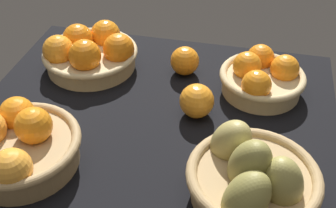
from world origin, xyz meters
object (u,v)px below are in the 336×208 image
basket_far_right (19,145)px  loose_orange_back_gap (185,61)px  basket_near_right (90,52)px  loose_orange_front_gap (197,101)px  basket_far_left_pears (252,178)px  basket_near_left (262,77)px

basket_far_right → loose_orange_back_gap: basket_far_right is taller
basket_near_right → basket_far_right: size_ratio=1.03×
loose_orange_back_gap → basket_far_right: bearing=56.2°
loose_orange_front_gap → basket_near_right: bearing=-24.1°
basket_far_left_pears → basket_far_right: bearing=1.5°
basket_near_left → basket_far_right: 58.18cm
basket_near_right → basket_far_left_pears: size_ratio=0.97×
basket_far_right → loose_orange_front_gap: (-32.09, -22.83, -0.72)cm
loose_orange_front_gap → loose_orange_back_gap: bearing=-69.9°
basket_near_right → basket_far_right: bearing=88.5°
basket_far_left_pears → loose_orange_back_gap: basket_far_left_pears is taller
basket_near_left → basket_near_right: basket_near_right is taller
basket_near_left → loose_orange_back_gap: bearing=-10.0°
basket_near_right → loose_orange_front_gap: 34.10cm
basket_near_right → basket_far_left_pears: bearing=141.7°
basket_near_left → loose_orange_front_gap: size_ratio=2.62×
basket_near_left → loose_orange_back_gap: basket_near_left is taller
basket_near_left → basket_far_right: bearing=37.6°
basket_near_left → basket_far_left_pears: bearing=89.9°
loose_orange_front_gap → loose_orange_back_gap: (5.94, -16.20, -0.24)cm
basket_far_right → loose_orange_back_gap: (-26.16, -39.03, -0.96)cm
basket_near_left → basket_far_left_pears: 34.34cm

